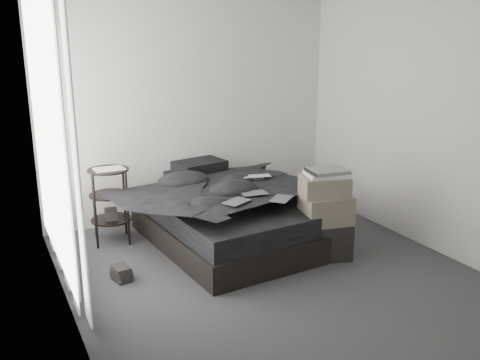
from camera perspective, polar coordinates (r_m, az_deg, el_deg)
name	(u,v)px	position (r m, az deg, el deg)	size (l,w,h in m)	color
floor	(279,280)	(4.99, 4.16, -10.57)	(3.60, 4.20, 0.01)	#37373A
wall_back	(191,109)	(6.43, -5.21, 7.54)	(3.60, 0.01, 2.60)	silver
wall_left	(62,163)	(3.98, -18.42, 1.72)	(0.01, 4.20, 2.60)	silver
wall_right	(438,125)	(5.69, 20.32, 5.57)	(0.01, 4.20, 2.60)	silver
window_left	(48,134)	(4.84, -19.84, 4.59)	(0.02, 2.00, 2.30)	white
curtain_left	(55,142)	(4.86, -19.18, 3.85)	(0.06, 2.12, 2.48)	white
bed	(231,230)	(5.76, -1.00, -5.37)	(1.50, 1.99, 0.27)	black
mattress	(231,209)	(5.68, -1.01, -3.10)	(1.45, 1.93, 0.21)	black
duvet	(233,190)	(5.57, -0.77, -1.08)	(1.46, 1.70, 0.23)	black
pillow_lower	(194,177)	(6.26, -4.94, 0.29)	(0.60, 0.40, 0.13)	black
pillow_upper	(200,166)	(6.24, -4.34, 1.48)	(0.56, 0.39, 0.13)	black
laptop	(257,172)	(5.80, 1.87, 0.91)	(0.32, 0.20, 0.03)	silver
comic_a	(237,194)	(5.02, -0.37, -1.54)	(0.25, 0.16, 0.01)	black
comic_b	(254,186)	(5.29, 1.53, -0.60)	(0.25, 0.16, 0.01)	black
comic_c	(282,190)	(5.12, 4.45, -1.11)	(0.25, 0.16, 0.01)	black
side_stand	(110,206)	(5.87, -13.65, -2.71)	(0.43, 0.43, 0.80)	black
papers	(109,169)	(5.75, -13.79, 1.11)	(0.31, 0.23, 0.02)	white
floor_books	(121,274)	(5.05, -12.54, -9.76)	(0.13, 0.19, 0.13)	black
box_lower	(323,239)	(5.46, 8.85, -6.25)	(0.50, 0.39, 0.37)	black
box_mid	(326,209)	(5.34, 9.14, -3.06)	(0.46, 0.37, 0.28)	#6A6253
box_upper	(324,186)	(5.27, 8.99, -0.60)	(0.44, 0.36, 0.19)	#6A6253
art_book_white	(326,174)	(5.24, 9.16, 0.63)	(0.38, 0.30, 0.04)	silver
art_book_snake	(328,171)	(5.23, 9.32, 0.98)	(0.37, 0.29, 0.03)	silver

